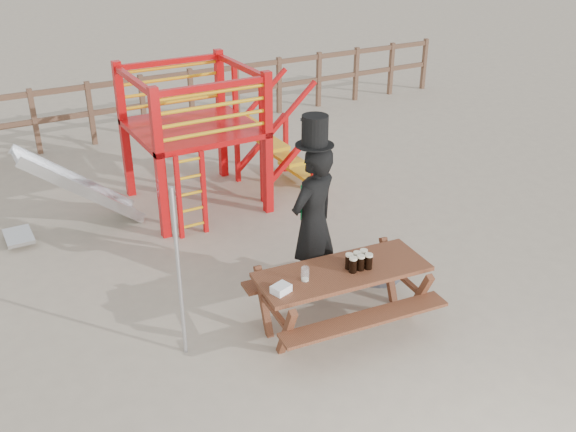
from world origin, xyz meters
name	(u,v)px	position (x,y,z in m)	size (l,w,h in m)	color
ground	(308,329)	(0.00, 0.00, 0.00)	(60.00, 60.00, 0.00)	tan
back_fence	(117,103)	(0.00, 7.00, 0.74)	(15.09, 0.09, 1.20)	brown
playground_fort	(189,137)	(0.12, 3.58, 1.07)	(4.71, 1.84, 2.10)	red
picnic_table	(342,291)	(0.34, -0.11, 0.45)	(1.95, 1.44, 0.71)	brown
man_with_hat	(313,219)	(0.41, 0.60, 0.98)	(0.78, 0.64, 2.18)	black
metal_pole	(179,275)	(-1.30, 0.30, 0.93)	(0.04, 0.04, 1.86)	#B2B2B7
parasol_base	(377,271)	(1.31, 0.52, 0.07)	(0.59, 0.59, 0.25)	#3B3B41
paper_bag	(281,289)	(-0.43, -0.17, 0.75)	(0.18, 0.14, 0.08)	white
stout_pints	(359,261)	(0.50, -0.16, 0.80)	(0.27, 0.19, 0.17)	black
empty_glasses	(305,275)	(-0.11, -0.09, 0.78)	(0.08, 0.08, 0.15)	silver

